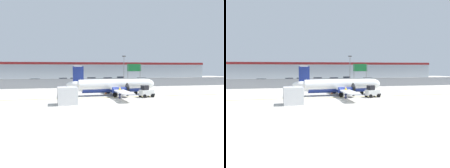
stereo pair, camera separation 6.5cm
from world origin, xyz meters
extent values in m
plane|color=#BCB7AD|center=(0.00, 0.00, 0.00)|extent=(140.00, 140.00, 0.00)
cube|color=yellow|center=(0.00, 2.00, 0.00)|extent=(84.00, 0.20, 0.01)
cube|color=gray|center=(0.00, 18.00, 1.00)|extent=(98.00, 0.04, 2.00)
cylinder|color=slate|center=(0.00, 18.00, 2.05)|extent=(98.00, 0.10, 0.10)
cube|color=#38383A|center=(0.00, 29.50, 0.06)|extent=(98.00, 17.00, 0.12)
cube|color=#A8B2BC|center=(0.00, 48.00, 3.25)|extent=(91.00, 8.00, 6.50)
cube|color=maroon|center=(0.00, 44.00, 6.10)|extent=(91.00, 0.20, 0.80)
cylinder|color=white|center=(0.86, 4.34, 1.75)|extent=(11.60, 2.61, 1.90)
ellipsoid|color=white|center=(6.90, 4.72, 1.75)|extent=(2.76, 1.97, 1.80)
ellipsoid|color=white|center=(-5.17, 3.96, 1.95)|extent=(3.30, 1.25, 1.05)
cylinder|color=navy|center=(0.86, 4.34, 1.23)|extent=(10.40, 2.12, 1.48)
cube|color=white|center=(0.96, 4.35, 1.18)|extent=(2.59, 16.07, 0.18)
cylinder|color=navy|center=(1.00, 6.95, 1.18)|extent=(2.25, 1.04, 0.90)
cone|color=black|center=(2.15, 7.02, 1.18)|extent=(0.48, 0.47, 0.44)
cylinder|color=#262626|center=(2.30, 7.03, 1.18)|extent=(0.17, 2.10, 2.10)
cylinder|color=navy|center=(1.33, 1.76, 1.18)|extent=(2.25, 1.04, 0.90)
cone|color=black|center=(2.47, 1.83, 1.18)|extent=(0.48, 0.47, 0.44)
cylinder|color=#262626|center=(2.62, 1.84, 1.18)|extent=(0.17, 2.10, 2.10)
cube|color=navy|center=(-4.88, 3.98, 3.30)|extent=(1.71, 0.29, 3.10)
cube|color=white|center=(-5.02, 3.97, 4.85)|extent=(1.40, 4.86, 0.14)
cylinder|color=#59595B|center=(4.91, 4.59, 0.79)|extent=(0.15, 0.15, 0.97)
cylinder|color=black|center=(4.91, 4.59, 0.30)|extent=(0.61, 0.26, 0.60)
cylinder|color=#59595B|center=(0.43, 6.53, 0.83)|extent=(0.15, 0.15, 0.90)
cylinder|color=black|center=(0.43, 6.53, 0.38)|extent=(0.77, 0.27, 0.76)
cylinder|color=#59595B|center=(0.70, 2.11, 0.83)|extent=(0.15, 0.15, 0.90)
cylinder|color=black|center=(0.70, 2.11, 0.38)|extent=(0.77, 0.27, 0.76)
cube|color=silver|center=(5.57, 1.13, 0.73)|extent=(2.41, 1.62, 0.90)
cube|color=black|center=(5.23, 1.05, 1.53)|extent=(1.12, 1.19, 0.70)
cube|color=black|center=(6.68, 1.42, 0.43)|extent=(0.43, 1.10, 0.30)
cylinder|color=black|center=(6.14, 1.90, 0.28)|extent=(0.59, 0.32, 0.56)
cylinder|color=black|center=(6.44, 0.74, 0.28)|extent=(0.59, 0.32, 0.56)
cylinder|color=black|center=(4.69, 1.52, 0.28)|extent=(0.59, 0.32, 0.56)
cylinder|color=black|center=(4.99, 0.36, 0.28)|extent=(0.59, 0.32, 0.56)
cylinder|color=#191E4C|center=(1.18, 0.89, 0.42)|extent=(0.22, 0.22, 0.85)
cylinder|color=#191E4C|center=(1.29, 1.06, 0.42)|extent=(0.22, 0.22, 0.85)
cylinder|color=yellow|center=(1.24, 0.97, 1.15)|extent=(0.47, 0.47, 0.60)
cylinder|color=yellow|center=(1.12, 0.79, 1.18)|extent=(0.14, 0.14, 0.55)
cylinder|color=yellow|center=(1.36, 1.16, 1.18)|extent=(0.14, 0.14, 0.55)
sphere|color=tan|center=(1.24, 0.97, 1.59)|extent=(0.22, 0.22, 0.22)
cube|color=silver|center=(-6.40, -2.77, 1.10)|extent=(2.60, 2.25, 2.20)
cube|color=#333338|center=(-6.40, -2.77, 1.10)|extent=(2.43, 0.34, 2.20)
cube|color=orange|center=(-0.06, 6.21, 0.02)|extent=(0.36, 0.36, 0.04)
cone|color=orange|center=(-0.06, 6.21, 0.34)|extent=(0.28, 0.28, 0.60)
cylinder|color=white|center=(-0.06, 6.21, 0.42)|extent=(0.17, 0.17, 0.08)
cube|color=orange|center=(-5.41, -0.82, 0.02)|extent=(0.36, 0.36, 0.04)
cone|color=orange|center=(-5.41, -0.82, 0.34)|extent=(0.28, 0.28, 0.60)
cylinder|color=white|center=(-5.41, -0.82, 0.42)|extent=(0.17, 0.17, 0.08)
cube|color=orange|center=(-5.33, 6.38, 0.02)|extent=(0.36, 0.36, 0.04)
cone|color=orange|center=(-5.33, 6.38, 0.34)|extent=(0.28, 0.28, 0.60)
cylinder|color=white|center=(-5.33, 6.38, 0.42)|extent=(0.17, 0.17, 0.08)
cube|color=red|center=(-15.61, 27.61, 0.74)|extent=(4.27, 1.89, 0.80)
cube|color=#262D38|center=(-15.76, 27.62, 1.42)|extent=(2.27, 1.66, 0.56)
cylinder|color=black|center=(-14.17, 28.45, 0.42)|extent=(0.61, 0.23, 0.60)
cylinder|color=black|center=(-14.25, 26.65, 0.42)|extent=(0.61, 0.23, 0.60)
cylinder|color=black|center=(-16.97, 28.57, 0.42)|extent=(0.61, 0.23, 0.60)
cylinder|color=black|center=(-17.05, 26.77, 0.42)|extent=(0.61, 0.23, 0.60)
cube|color=black|center=(-8.74, 29.64, 0.74)|extent=(4.35, 2.13, 0.80)
cube|color=#262D38|center=(-8.59, 29.65, 1.42)|extent=(2.35, 1.78, 0.56)
cylinder|color=black|center=(-10.04, 28.59, 0.42)|extent=(0.62, 0.26, 0.60)
cylinder|color=black|center=(-10.23, 30.38, 0.42)|extent=(0.62, 0.26, 0.60)
cylinder|color=black|center=(-7.26, 28.89, 0.42)|extent=(0.62, 0.26, 0.60)
cylinder|color=black|center=(-7.45, 30.68, 0.42)|extent=(0.62, 0.26, 0.60)
cube|color=slate|center=(-5.18, 29.78, 0.74)|extent=(4.39, 2.24, 0.80)
cube|color=#262D38|center=(-5.33, 29.80, 1.42)|extent=(2.39, 1.84, 0.56)
cylinder|color=black|center=(-3.68, 30.49, 0.42)|extent=(0.62, 0.28, 0.60)
cylinder|color=black|center=(-3.92, 28.70, 0.42)|extent=(0.62, 0.28, 0.60)
cylinder|color=black|center=(-6.45, 30.86, 0.42)|extent=(0.62, 0.28, 0.60)
cylinder|color=black|center=(-6.69, 29.08, 0.42)|extent=(0.62, 0.28, 0.60)
cube|color=red|center=(-0.23, 31.56, 0.74)|extent=(4.39, 2.25, 0.80)
cube|color=#262D38|center=(-0.38, 31.54, 1.42)|extent=(2.39, 1.84, 0.56)
cylinder|color=black|center=(1.04, 32.64, 0.42)|extent=(0.62, 0.28, 0.60)
cylinder|color=black|center=(1.28, 30.85, 0.42)|extent=(0.62, 0.28, 0.60)
cylinder|color=black|center=(-1.74, 32.26, 0.42)|extent=(0.62, 0.28, 0.60)
cylinder|color=black|center=(-1.50, 30.48, 0.42)|extent=(0.62, 0.28, 0.60)
cube|color=gray|center=(4.52, 30.40, 0.74)|extent=(4.26, 1.86, 0.80)
cube|color=#262D38|center=(4.37, 30.39, 1.42)|extent=(2.26, 1.64, 0.56)
cylinder|color=black|center=(5.89, 31.35, 0.42)|extent=(0.61, 0.22, 0.60)
cylinder|color=black|center=(5.96, 29.55, 0.42)|extent=(0.61, 0.22, 0.60)
cylinder|color=black|center=(3.09, 31.24, 0.42)|extent=(0.61, 0.22, 0.60)
cylinder|color=black|center=(3.16, 29.44, 0.42)|extent=(0.61, 0.22, 0.60)
cube|color=silver|center=(9.58, 35.20, 0.74)|extent=(4.32, 2.04, 0.80)
cube|color=#262D38|center=(9.43, 35.21, 1.42)|extent=(2.32, 1.73, 0.56)
cylinder|color=black|center=(11.05, 35.98, 0.42)|extent=(0.61, 0.25, 0.60)
cylinder|color=black|center=(10.90, 34.18, 0.42)|extent=(0.61, 0.25, 0.60)
cylinder|color=black|center=(8.26, 36.21, 0.42)|extent=(0.61, 0.25, 0.60)
cylinder|color=black|center=(8.11, 34.41, 0.42)|extent=(0.61, 0.25, 0.60)
cube|color=silver|center=(13.96, 27.12, 0.74)|extent=(4.30, 1.96, 0.80)
cube|color=#262D38|center=(13.81, 27.13, 1.42)|extent=(2.29, 1.70, 0.56)
cylinder|color=black|center=(15.42, 27.93, 0.42)|extent=(0.61, 0.24, 0.60)
cylinder|color=black|center=(15.30, 26.14, 0.42)|extent=(0.61, 0.24, 0.60)
cylinder|color=black|center=(12.62, 28.11, 0.42)|extent=(0.61, 0.24, 0.60)
cylinder|color=black|center=(12.51, 26.32, 0.42)|extent=(0.61, 0.24, 0.60)
cylinder|color=slate|center=(5.55, 15.54, 3.50)|extent=(0.16, 0.16, 7.00)
cube|color=#333333|center=(5.55, 15.54, 7.15)|extent=(0.70, 0.30, 0.24)
cylinder|color=slate|center=(7.62, 19.67, 2.75)|extent=(0.14, 0.14, 5.50)
cylinder|color=slate|center=(10.82, 19.67, 2.75)|extent=(0.14, 0.14, 5.50)
cube|color=#14662D|center=(9.22, 19.67, 4.60)|extent=(3.60, 0.10, 1.80)
camera|label=1|loc=(-5.57, -28.23, 4.66)|focal=32.00mm
camera|label=2|loc=(-5.51, -28.24, 4.66)|focal=32.00mm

